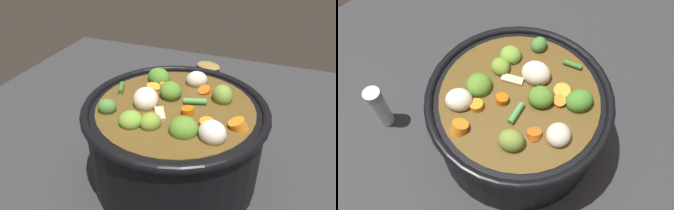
% 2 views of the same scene
% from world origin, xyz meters
% --- Properties ---
extents(ground_plane, '(1.10, 1.10, 0.00)m').
position_xyz_m(ground_plane, '(0.00, 0.00, 0.00)').
color(ground_plane, '#2D2D30').
extents(cooking_pot, '(0.30, 0.30, 0.17)m').
position_xyz_m(cooking_pot, '(-0.00, -0.00, 0.08)').
color(cooking_pot, black).
rests_on(cooking_pot, ground_plane).
extents(wooden_spoon, '(0.20, 0.19, 0.02)m').
position_xyz_m(wooden_spoon, '(-0.07, 0.39, 0.01)').
color(wooden_spoon, olive).
rests_on(wooden_spoon, ground_plane).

